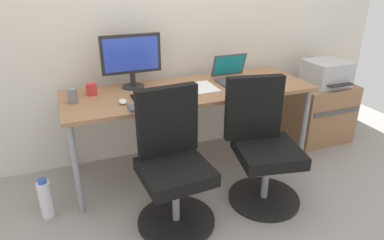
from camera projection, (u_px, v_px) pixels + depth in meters
The scene contains 18 objects.
ground_plane at pixel (190, 166), 3.11m from camera, with size 5.28×5.28×0.00m, color gray.
back_wall at pixel (172, 11), 2.94m from camera, with size 4.40×0.04×2.60m, color silver.
desk at pixel (190, 95), 2.83m from camera, with size 2.02×0.70×0.73m.
office_chair_left at pixel (173, 166), 2.31m from camera, with size 0.54×0.54×0.94m.
office_chair_right at pixel (262, 148), 2.54m from camera, with size 0.54×0.54×0.94m.
side_cabinet at pixel (320, 113), 3.49m from camera, with size 0.58×0.43×0.59m.
printer at pixel (327, 73), 3.33m from camera, with size 0.38×0.40×0.24m.
water_bottle_on_floor at pixel (46, 199), 2.43m from camera, with size 0.09×0.09×0.31m.
desktop_monitor at pixel (131, 57), 2.74m from camera, with size 0.48×0.18×0.43m.
open_laptop at pixel (233, 75), 2.99m from camera, with size 0.31×0.29×0.22m.
keyboard_by_monitor at pixel (152, 105), 2.45m from camera, with size 0.34×0.12×0.02m, color #515156.
keyboard_by_laptop at pixel (256, 91), 2.73m from camera, with size 0.34×0.12×0.02m, color #515156.
mouse_by_monitor at pixel (167, 95), 2.63m from camera, with size 0.06×0.10×0.03m, color #2D2D2D.
mouse_by_laptop at pixel (123, 102), 2.50m from camera, with size 0.06×0.10×0.03m, color silver.
coffee_mug at pixel (92, 89), 2.66m from camera, with size 0.08×0.08×0.09m, color red.
pen_cup at pixel (73, 96), 2.50m from camera, with size 0.07×0.07×0.10m, color slate.
phone_near_laptop at pixel (136, 98), 2.60m from camera, with size 0.07×0.14×0.01m, color black.
paper_pile at pixel (202, 87), 2.82m from camera, with size 0.21×0.30×0.01m, color white.
Camera 1 is at (-0.95, -2.49, 1.64)m, focal length 32.33 mm.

